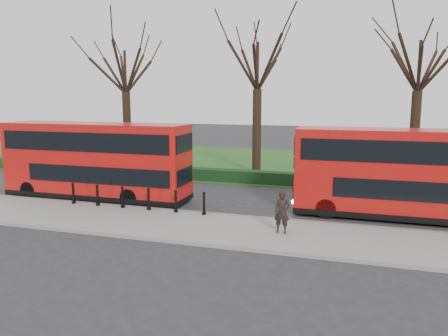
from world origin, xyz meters
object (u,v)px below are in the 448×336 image
(bus_lead, at_px, (96,161))
(bus_rear, at_px, (411,175))
(bollard_row, at_px, (135,198))
(pedestrian, at_px, (282,212))

(bus_lead, bearing_deg, bus_rear, 2.79)
(bollard_row, bearing_deg, bus_rear, 11.74)
(bollard_row, xyz_separation_m, bus_lead, (-3.25, 1.78, 1.37))
(bollard_row, height_order, bus_rear, bus_rear)
(bus_lead, distance_m, bus_rear, 15.48)
(bus_rear, relative_size, pedestrian, 6.02)
(pedestrian, bearing_deg, bollard_row, 167.83)
(bus_lead, xyz_separation_m, bus_rear, (15.46, 0.75, -0.02))
(bollard_row, xyz_separation_m, bus_rear, (12.21, 2.54, 1.36))
(bus_lead, relative_size, bus_rear, 1.01)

